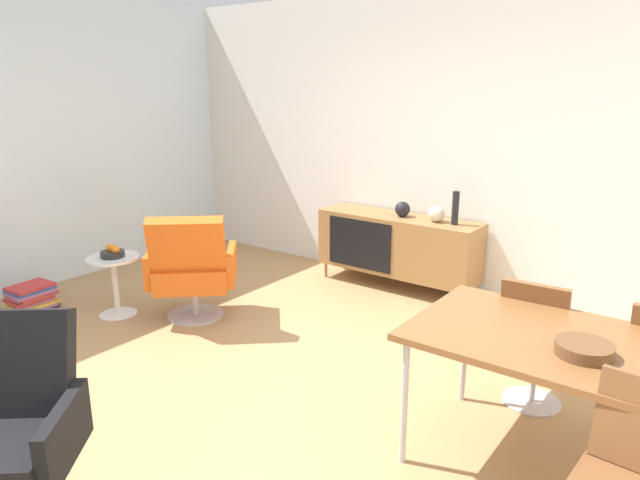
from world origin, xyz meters
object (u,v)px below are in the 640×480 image
object	(u,v)px
dining_table	(578,352)
side_table_round	(115,279)
magazine_stack	(31,298)
lounge_chair_red	(191,267)
sideboard	(397,244)
dining_chair_back_left	(536,337)
fruit_bowl	(113,253)
vase_cobalt	(402,209)
vase_ceramic_small	(455,208)
wooden_bowl_on_table	(584,349)
vase_sculptural_dark	(437,214)

from	to	relation	value
dining_table	side_table_round	distance (m)	3.72
magazine_stack	lounge_chair_red	bearing A→B (deg)	29.29
magazine_stack	side_table_round	bearing A→B (deg)	30.88
sideboard	lounge_chair_red	bearing A→B (deg)	-119.73
dining_chair_back_left	fruit_bowl	distance (m)	3.42
lounge_chair_red	fruit_bowl	size ratio (longest dim) A/B	4.73
fruit_bowl	magazine_stack	size ratio (longest dim) A/B	0.51
vase_cobalt	magazine_stack	size ratio (longest dim) A/B	0.37
vase_cobalt	lounge_chair_red	size ratio (longest dim) A/B	0.15
vase_ceramic_small	wooden_bowl_on_table	distance (m)	2.61
wooden_bowl_on_table	dining_chair_back_left	size ratio (longest dim) A/B	0.30
vase_cobalt	wooden_bowl_on_table	xyz separation A→B (m)	(2.10, -2.08, -0.02)
vase_sculptural_dark	vase_ceramic_small	xyz separation A→B (m)	(0.18, 0.00, 0.08)
dining_table	fruit_bowl	world-z (taller)	dining_table
vase_ceramic_small	side_table_round	distance (m)	3.05
vase_ceramic_small	dining_chair_back_left	world-z (taller)	vase_ceramic_small
vase_cobalt	side_table_round	size ratio (longest dim) A/B	0.28
sideboard	wooden_bowl_on_table	distance (m)	3.00
lounge_chair_red	dining_table	bearing A→B (deg)	-4.44
vase_sculptural_dark	vase_ceramic_small	world-z (taller)	vase_ceramic_small
vase_sculptural_dark	vase_ceramic_small	size ratio (longest dim) A/B	0.48
vase_ceramic_small	lounge_chair_red	distance (m)	2.37
sideboard	vase_ceramic_small	size ratio (longest dim) A/B	5.26
vase_cobalt	vase_sculptural_dark	size ratio (longest dim) A/B	0.98
wooden_bowl_on_table	magazine_stack	distance (m)	4.49
vase_ceramic_small	dining_chair_back_left	size ratio (longest dim) A/B	0.36
vase_ceramic_small	magazine_stack	xyz separation A→B (m)	(-2.86, -2.46, -0.76)
vase_sculptural_dark	dining_chair_back_left	xyz separation A→B (m)	(1.35, -1.41, -0.32)
dining_table	fruit_bowl	distance (m)	3.71
dining_chair_back_left	side_table_round	bearing A→B (deg)	-169.15
vase_ceramic_small	wooden_bowl_on_table	bearing A→B (deg)	-53.07
dining_table	fruit_bowl	size ratio (longest dim) A/B	8.00
vase_sculptural_dark	lounge_chair_red	xyz separation A→B (m)	(-1.38, -1.73, -0.33)
sideboard	vase_sculptural_dark	distance (m)	0.53
dining_table	magazine_stack	distance (m)	4.45
vase_sculptural_dark	wooden_bowl_on_table	size ratio (longest dim) A/B	0.57
wooden_bowl_on_table	lounge_chair_red	distance (m)	3.16
dining_table	lounge_chair_red	size ratio (longest dim) A/B	1.69
wooden_bowl_on_table	fruit_bowl	bearing A→B (deg)	179.57
side_table_round	vase_sculptural_dark	bearing A→B (deg)	45.75
sideboard	fruit_bowl	size ratio (longest dim) A/B	8.00
sideboard	lounge_chair_red	xyz separation A→B (m)	(-0.99, -1.73, 0.03)
vase_sculptural_dark	dining_table	xyz separation A→B (m)	(1.70, -1.97, -0.09)
vase_sculptural_dark	lounge_chair_red	size ratio (longest dim) A/B	0.16
vase_cobalt	dining_chair_back_left	bearing A→B (deg)	-39.66
vase_cobalt	side_table_round	distance (m)	2.68
sideboard	fruit_bowl	world-z (taller)	sideboard
vase_sculptural_dark	side_table_round	xyz separation A→B (m)	(-2.00, -2.06, -0.47)
dining_table	magazine_stack	xyz separation A→B (m)	(-4.38, -0.49, -0.58)
sideboard	magazine_stack	xyz separation A→B (m)	(-2.29, -2.46, -0.32)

